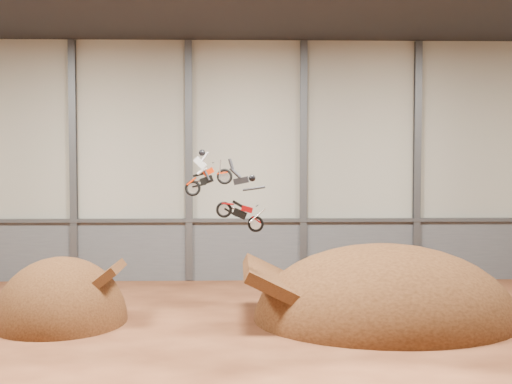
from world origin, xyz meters
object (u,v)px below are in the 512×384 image
takeoff_ramp (61,322)px  fmx_rider_a (211,167)px  fmx_rider_b (237,195)px  landing_ramp (385,319)px

takeoff_ramp → fmx_rider_a: size_ratio=3.01×
fmx_rider_a → takeoff_ramp: bearing=-171.4°
fmx_rider_a → fmx_rider_b: bearing=-64.2°
fmx_rider_a → fmx_rider_b: fmx_rider_a is taller
takeoff_ramp → fmx_rider_a: fmx_rider_a is taller
fmx_rider_b → takeoff_ramp: bearing=174.3°
takeoff_ramp → landing_ramp: landing_ramp is taller
fmx_rider_a → fmx_rider_b: size_ratio=0.79×
fmx_rider_b → landing_ramp: bearing=24.0°
takeoff_ramp → landing_ramp: bearing=0.8°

